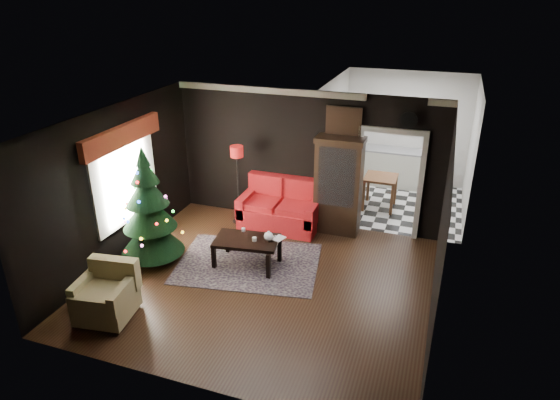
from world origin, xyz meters
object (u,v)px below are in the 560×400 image
(kitchen_table, at_px, (380,192))
(loveseat, at_px, (280,205))
(christmas_tree, at_px, (148,209))
(coffee_table, at_px, (247,252))
(curio_cabinet, at_px, (338,188))
(teapot, at_px, (269,236))
(wall_clock, at_px, (409,120))
(floor_lamp, at_px, (238,185))
(armchair, at_px, (105,292))

(kitchen_table, bearing_deg, loveseat, -137.49)
(christmas_tree, relative_size, coffee_table, 1.92)
(curio_cabinet, height_order, kitchen_table, curio_cabinet)
(teapot, relative_size, kitchen_table, 0.25)
(teapot, relative_size, wall_clock, 0.59)
(christmas_tree, xyz_separation_m, wall_clock, (4.08, 2.45, 1.33))
(loveseat, bearing_deg, coffee_table, -92.15)
(curio_cabinet, xyz_separation_m, teapot, (-0.82, -1.77, -0.34))
(coffee_table, distance_m, teapot, 0.52)
(wall_clock, bearing_deg, curio_cabinet, -171.47)
(floor_lamp, relative_size, kitchen_table, 2.26)
(floor_lamp, xyz_separation_m, kitchen_table, (2.71, 1.69, -0.45))
(coffee_table, relative_size, kitchen_table, 1.50)
(floor_lamp, distance_m, kitchen_table, 3.23)
(floor_lamp, xyz_separation_m, coffee_table, (0.85, -1.58, -0.56))
(christmas_tree, relative_size, wall_clock, 6.76)
(floor_lamp, bearing_deg, christmas_tree, -112.25)
(floor_lamp, bearing_deg, armchair, -98.66)
(loveseat, xyz_separation_m, floor_lamp, (-0.91, -0.04, 0.33))
(armchair, distance_m, kitchen_table, 6.30)
(floor_lamp, xyz_separation_m, wall_clock, (3.26, 0.44, 1.55))
(curio_cabinet, relative_size, kitchen_table, 2.53)
(christmas_tree, distance_m, kitchen_table, 5.16)
(floor_lamp, height_order, armchair, floor_lamp)
(christmas_tree, bearing_deg, curio_cabinet, 38.20)
(floor_lamp, xyz_separation_m, christmas_tree, (-0.82, -2.01, 0.22))
(teapot, bearing_deg, armchair, -129.50)
(loveseat, xyz_separation_m, armchair, (-1.47, -3.73, -0.04))
(loveseat, xyz_separation_m, christmas_tree, (-1.73, -2.05, 0.55))
(curio_cabinet, bearing_deg, kitchen_table, 65.56)
(curio_cabinet, distance_m, armchair, 4.77)
(floor_lamp, xyz_separation_m, armchair, (-0.56, -3.69, -0.37))
(curio_cabinet, height_order, teapot, curio_cabinet)
(christmas_tree, bearing_deg, loveseat, 49.77)
(loveseat, relative_size, kitchen_table, 2.27)
(curio_cabinet, height_order, wall_clock, wall_clock)
(armchair, height_order, teapot, armchair)
(loveseat, bearing_deg, armchair, -111.55)
(wall_clock, bearing_deg, floor_lamp, -172.32)
(loveseat, height_order, coffee_table, loveseat)
(curio_cabinet, xyz_separation_m, floor_lamp, (-2.06, -0.26, -0.12))
(floor_lamp, relative_size, armchair, 2.06)
(curio_cabinet, relative_size, coffee_table, 1.69)
(loveseat, relative_size, coffee_table, 1.51)
(loveseat, bearing_deg, christmas_tree, -130.23)
(coffee_table, bearing_deg, floor_lamp, 118.24)
(teapot, xyz_separation_m, kitchen_table, (1.47, 3.20, -0.23))
(armchair, xyz_separation_m, coffee_table, (1.41, 2.11, -0.19))
(armchair, relative_size, coffee_table, 0.73)
(teapot, bearing_deg, floor_lamp, 129.42)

